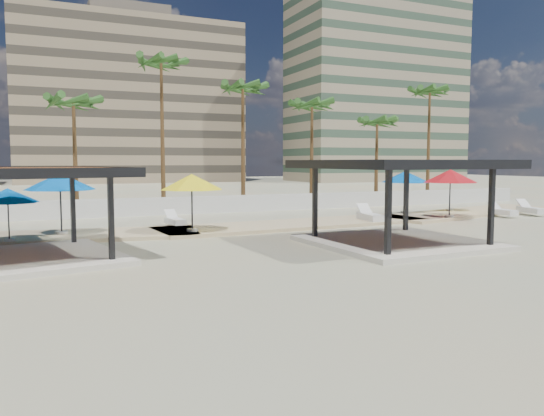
{
  "coord_description": "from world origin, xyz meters",
  "views": [
    {
      "loc": [
        -11.27,
        -19.41,
        3.58
      ],
      "look_at": [
        -1.18,
        3.46,
        1.4
      ],
      "focal_mm": 35.0,
      "sensor_mm": 36.0,
      "label": 1
    }
  ],
  "objects_px": {
    "pavilion_central": "(399,195)",
    "lounger_c": "(502,211)",
    "umbrella_c": "(450,176)",
    "lounger_a": "(175,221)",
    "umbrella_a": "(8,196)",
    "pavilion_west": "(21,206)",
    "lounger_b": "(370,216)",
    "lounger_d": "(531,210)"
  },
  "relations": [
    {
      "from": "pavilion_central",
      "to": "lounger_c",
      "type": "relative_size",
      "value": 3.48
    },
    {
      "from": "pavilion_central",
      "to": "umbrella_c",
      "type": "height_order",
      "value": "pavilion_central"
    },
    {
      "from": "lounger_a",
      "to": "umbrella_a",
      "type": "bearing_deg",
      "value": 107.18
    },
    {
      "from": "umbrella_a",
      "to": "lounger_c",
      "type": "xyz_separation_m",
      "value": [
        28.7,
        0.05,
        -1.77
      ]
    },
    {
      "from": "pavilion_central",
      "to": "umbrella_a",
      "type": "relative_size",
      "value": 2.52
    },
    {
      "from": "pavilion_west",
      "to": "umbrella_a",
      "type": "bearing_deg",
      "value": 86.68
    },
    {
      "from": "umbrella_c",
      "to": "lounger_b",
      "type": "distance_m",
      "value": 5.83
    },
    {
      "from": "lounger_a",
      "to": "lounger_c",
      "type": "height_order",
      "value": "lounger_c"
    },
    {
      "from": "pavilion_west",
      "to": "lounger_a",
      "type": "height_order",
      "value": "pavilion_west"
    },
    {
      "from": "umbrella_a",
      "to": "lounger_a",
      "type": "relative_size",
      "value": 1.48
    },
    {
      "from": "umbrella_a",
      "to": "lounger_c",
      "type": "height_order",
      "value": "umbrella_a"
    },
    {
      "from": "pavilion_west",
      "to": "umbrella_c",
      "type": "height_order",
      "value": "pavilion_west"
    },
    {
      "from": "lounger_c",
      "to": "lounger_d",
      "type": "height_order",
      "value": "lounger_d"
    },
    {
      "from": "pavilion_west",
      "to": "lounger_a",
      "type": "relative_size",
      "value": 3.94
    },
    {
      "from": "umbrella_a",
      "to": "lounger_c",
      "type": "relative_size",
      "value": 1.38
    },
    {
      "from": "umbrella_a",
      "to": "lounger_a",
      "type": "distance_m",
      "value": 8.91
    },
    {
      "from": "pavilion_central",
      "to": "lounger_a",
      "type": "relative_size",
      "value": 3.73
    },
    {
      "from": "lounger_c",
      "to": "pavilion_west",
      "type": "bearing_deg",
      "value": 102.7
    },
    {
      "from": "pavilion_west",
      "to": "lounger_b",
      "type": "distance_m",
      "value": 19.08
    },
    {
      "from": "lounger_a",
      "to": "lounger_d",
      "type": "bearing_deg",
      "value": -104.18
    },
    {
      "from": "pavilion_central",
      "to": "lounger_d",
      "type": "bearing_deg",
      "value": 20.81
    },
    {
      "from": "pavilion_west",
      "to": "lounger_d",
      "type": "relative_size",
      "value": 3.29
    },
    {
      "from": "pavilion_west",
      "to": "umbrella_a",
      "type": "distance_m",
      "value": 4.42
    },
    {
      "from": "pavilion_west",
      "to": "lounger_c",
      "type": "relative_size",
      "value": 3.67
    },
    {
      "from": "umbrella_c",
      "to": "lounger_d",
      "type": "bearing_deg",
      "value": 0.42
    },
    {
      "from": "umbrella_a",
      "to": "lounger_d",
      "type": "distance_m",
      "value": 31.36
    },
    {
      "from": "umbrella_a",
      "to": "pavilion_west",
      "type": "bearing_deg",
      "value": -81.7
    },
    {
      "from": "umbrella_c",
      "to": "lounger_c",
      "type": "height_order",
      "value": "umbrella_c"
    },
    {
      "from": "pavilion_west",
      "to": "umbrella_a",
      "type": "relative_size",
      "value": 2.66
    },
    {
      "from": "lounger_a",
      "to": "lounger_d",
      "type": "xyz_separation_m",
      "value": [
        23.28,
        -3.38,
        0.03
      ]
    },
    {
      "from": "pavilion_west",
      "to": "lounger_a",
      "type": "xyz_separation_m",
      "value": [
        7.39,
        7.8,
        -1.67
      ]
    },
    {
      "from": "umbrella_c",
      "to": "lounger_a",
      "type": "bearing_deg",
      "value": 168.08
    },
    {
      "from": "lounger_a",
      "to": "lounger_b",
      "type": "bearing_deg",
      "value": -109.85
    },
    {
      "from": "lounger_b",
      "to": "pavilion_central",
      "type": "bearing_deg",
      "value": 162.43
    },
    {
      "from": "umbrella_c",
      "to": "lounger_d",
      "type": "distance_m",
      "value": 7.41
    },
    {
      "from": "pavilion_central",
      "to": "lounger_c",
      "type": "distance_m",
      "value": 15.1
    },
    {
      "from": "umbrella_c",
      "to": "pavilion_west",
      "type": "bearing_deg",
      "value": -169.51
    },
    {
      "from": "lounger_b",
      "to": "lounger_a",
      "type": "bearing_deg",
      "value": 84.56
    },
    {
      "from": "umbrella_a",
      "to": "lounger_c",
      "type": "bearing_deg",
      "value": 0.1
    },
    {
      "from": "pavilion_west",
      "to": "lounger_b",
      "type": "height_order",
      "value": "pavilion_west"
    },
    {
      "from": "umbrella_a",
      "to": "lounger_d",
      "type": "height_order",
      "value": "umbrella_a"
    },
    {
      "from": "pavilion_central",
      "to": "lounger_b",
      "type": "xyz_separation_m",
      "value": [
        3.63,
        7.43,
        -1.79
      ]
    }
  ]
}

